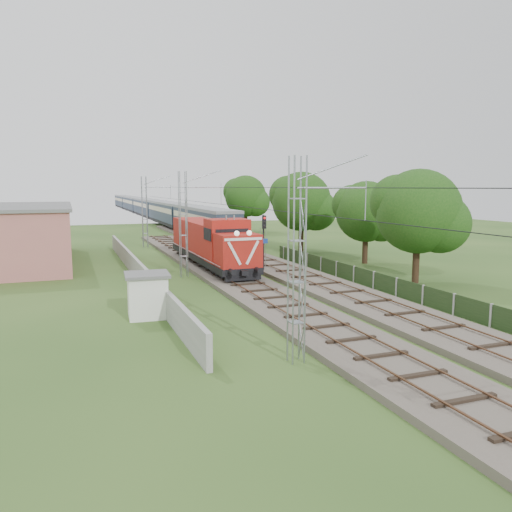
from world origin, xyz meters
name	(u,v)px	position (x,y,z in m)	size (l,w,h in m)	color
ground	(283,309)	(0.00, 0.00, 0.00)	(140.00, 140.00, 0.00)	#2A481B
track_main	(243,284)	(0.00, 7.00, 0.18)	(4.20, 70.00, 0.45)	#6B6054
track_side	(247,256)	(5.00, 20.00, 0.18)	(4.20, 80.00, 0.45)	#6B6054
catenary	(184,224)	(-2.95, 12.00, 4.05)	(3.31, 70.00, 8.00)	gray
boundary_wall	(137,270)	(-6.50, 12.00, 0.75)	(0.25, 40.00, 1.50)	#9E9E99
station_building	(23,234)	(-15.00, 24.00, 2.63)	(8.40, 20.40, 5.22)	#AF665E
fence	(374,280)	(8.00, 3.00, 0.60)	(0.12, 32.00, 1.20)	black
locomotive	(210,242)	(0.00, 15.21, 2.25)	(3.01, 17.16, 4.36)	black
coach_rake	(147,207)	(5.00, 84.11, 2.59)	(3.15, 117.57, 3.64)	black
signal_post	(264,233)	(3.24, 11.19, 3.20)	(0.51, 0.40, 4.66)	black
relay_hut	(148,295)	(-7.40, 0.99, 1.19)	(2.43, 2.43, 2.35)	silver
tree_a	(419,212)	(12.06, 3.74, 5.06)	(6.25, 5.96, 8.11)	#3B2518
tree_b	(367,212)	(13.80, 12.95, 4.59)	(5.68, 5.41, 7.37)	#3B2518
tree_c	(302,202)	(11.87, 22.14, 5.25)	(6.49, 6.18, 8.41)	#3B2518
tree_d	(246,197)	(14.51, 47.02, 5.35)	(6.62, 6.31, 8.58)	#3B2518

